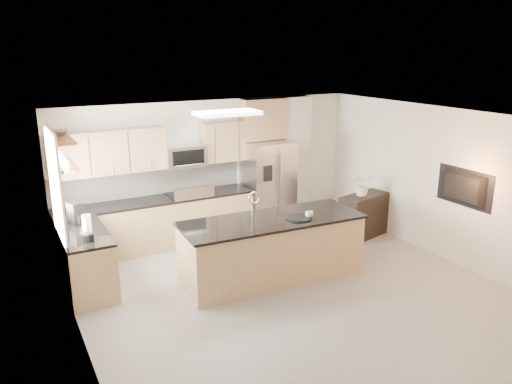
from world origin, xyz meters
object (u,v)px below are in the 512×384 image
range (190,218)px  kettle (86,224)px  blender (87,230)px  bowl (57,132)px  refrigerator (268,186)px  platter (299,218)px  microwave (185,156)px  television (461,188)px  island (272,248)px  credenza (363,216)px  flower_vase (363,178)px  cup (309,214)px  coffee_maker (76,214)px

range → kettle: 2.36m
blender → bowl: bowl is taller
refrigerator → platter: (-0.71, -2.23, 0.11)m
microwave → television: (3.51, -3.24, -0.28)m
platter → refrigerator: bearing=72.3°
platter → bowl: size_ratio=1.02×
microwave → island: (0.58, -2.21, -1.13)m
credenza → blender: (-5.13, -0.16, 0.67)m
range → flower_vase: (3.00, -1.33, 0.70)m
television → platter: bearing=71.7°
island → television: (2.93, -1.03, 0.85)m
credenza → kettle: size_ratio=4.22×
refrigerator → cup: refrigerator is taller
platter → kettle: bearing=158.1°
platter → flower_vase: flower_vase is taller
flower_vase → television: 1.87m
credenza → television: bearing=-89.3°
credenza → flower_vase: bearing=149.6°
blender → kettle: size_ratio=1.56×
coffee_maker → microwave: bearing=20.9°
refrigerator → cup: size_ratio=13.96×
kettle → flower_vase: 5.03m
microwave → platter: size_ratio=1.90×
cup → blender: blender is taller
blender → bowl: 1.47m
flower_vase → television: television is taller
range → kettle: (-2.03, -1.08, 0.56)m
television → range: bearing=48.4°
island → flower_vase: bearing=20.3°
platter → range: bearing=112.7°
credenza → refrigerator: bearing=123.2°
microwave → coffee_maker: size_ratio=2.23×
credenza → television: (0.46, -1.78, 0.93)m
microwave → refrigerator: size_ratio=0.43×
television → refrigerator: bearing=31.0°
island → bowl: 3.62m
credenza → coffee_maker: coffee_maker is taller
refrigerator → blender: refrigerator is taller
flower_vase → range: bearing=156.1°
refrigerator → coffee_maker: 3.81m
microwave → platter: (0.95, -2.40, -0.63)m
cup → platter: size_ratio=0.32×
range → cup: size_ratio=8.94×
blender → coffee_maker: bearing=91.4°
television → credenza: bearing=14.5°
flower_vase → refrigerator: bearing=136.2°
refrigerator → flower_vase: (1.34, -1.28, 0.28)m
refrigerator → platter: size_ratio=4.44×
island → platter: island is taller
coffee_maker → bowl: 1.32m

